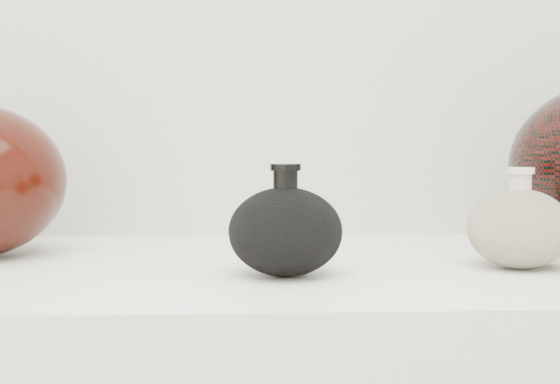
{
  "coord_description": "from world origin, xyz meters",
  "views": [
    {
      "loc": [
        -0.06,
        0.08,
        1.04
      ],
      "look_at": [
        -0.01,
        0.92,
        0.98
      ],
      "focal_mm": 50.0,
      "sensor_mm": 36.0,
      "label": 1
    }
  ],
  "objects": [
    {
      "name": "black_gourd_vase",
      "position": [
        -0.01,
        0.87,
        0.95
      ],
      "size": [
        0.13,
        0.13,
        0.12
      ],
      "color": "black",
      "rests_on": "display_counter"
    },
    {
      "name": "cream_gourd_vase",
      "position": [
        0.25,
        0.9,
        0.94
      ],
      "size": [
        0.15,
        0.15,
        0.11
      ],
      "color": "beige",
      "rests_on": "display_counter"
    }
  ]
}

